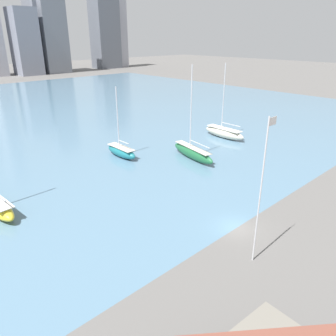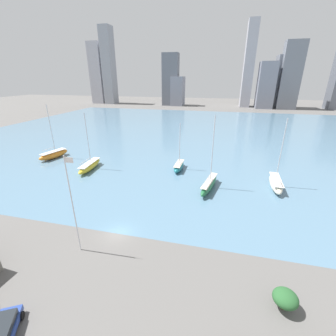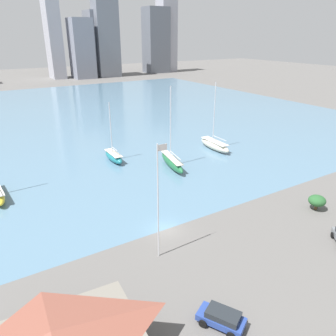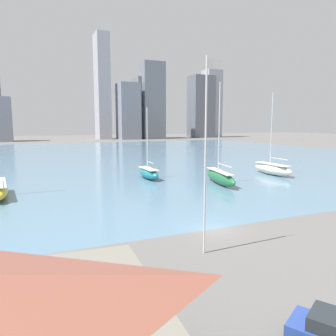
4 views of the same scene
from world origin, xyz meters
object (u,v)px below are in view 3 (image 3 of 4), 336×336
at_px(parked_wagon_blue, 222,318).
at_px(flag_pole, 158,200).
at_px(sailboat_teal, 114,156).
at_px(sailboat_cream, 215,145).
at_px(sailboat_green, 172,162).

bearing_deg(parked_wagon_blue, flag_pole, 59.79).
relative_size(sailboat_teal, parked_wagon_blue, 2.61).
xyz_separation_m(flag_pole, parked_wagon_blue, (-0.27, -11.65, -6.59)).
bearing_deg(sailboat_cream, sailboat_teal, 169.52).
bearing_deg(parked_wagon_blue, sailboat_cream, 22.76).
bearing_deg(sailboat_green, parked_wagon_blue, -104.13).
relative_size(sailboat_green, parked_wagon_blue, 3.38).
bearing_deg(sailboat_green, sailboat_cream, 27.59).
bearing_deg(sailboat_teal, sailboat_cream, -12.18).
xyz_separation_m(sailboat_cream, parked_wagon_blue, (-30.50, -38.51, -0.22)).
height_order(sailboat_teal, sailboat_cream, sailboat_cream).
relative_size(sailboat_cream, parked_wagon_blue, 3.22).
relative_size(flag_pole, sailboat_cream, 0.93).
bearing_deg(sailboat_teal, flag_pole, -102.80).
height_order(sailboat_cream, parked_wagon_blue, sailboat_cream).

